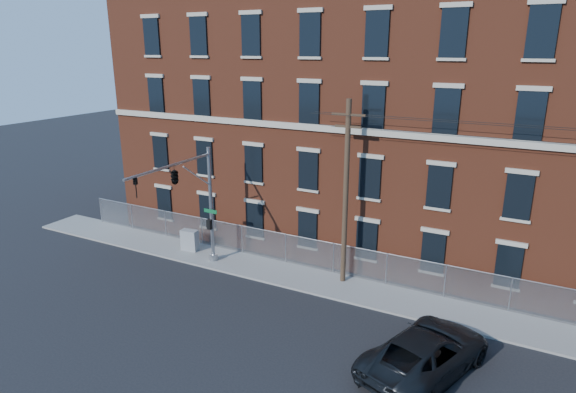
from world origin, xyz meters
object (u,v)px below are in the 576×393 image
(utility_pole_near, at_px, (346,191))
(utility_cabinet, at_px, (190,240))
(pickup_truck, at_px, (426,352))
(traffic_signal_mast, at_px, (184,186))

(utility_pole_near, distance_m, utility_cabinet, 11.23)
(utility_pole_near, bearing_deg, pickup_truck, -44.79)
(utility_pole_near, height_order, pickup_truck, utility_pole_near)
(pickup_truck, height_order, utility_cabinet, pickup_truck)
(utility_cabinet, bearing_deg, utility_pole_near, -2.64)
(pickup_truck, bearing_deg, traffic_signal_mast, 9.35)
(utility_pole_near, relative_size, pickup_truck, 1.56)
(utility_cabinet, bearing_deg, traffic_signal_mast, -57.69)
(traffic_signal_mast, xyz_separation_m, utility_cabinet, (-2.25, 2.90, -4.60))
(traffic_signal_mast, height_order, pickup_truck, traffic_signal_mast)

